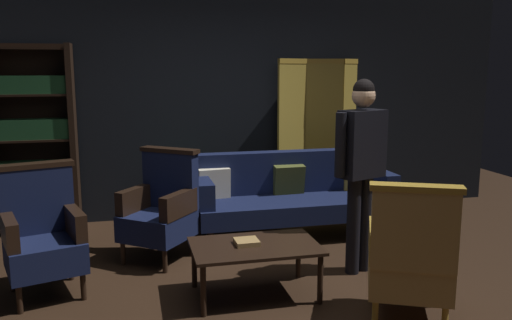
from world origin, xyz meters
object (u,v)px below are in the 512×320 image
(armchair_gilt_accent, at_px, (410,257))
(standing_figure, at_px, (361,158))
(armchair_wing_right, at_px, (161,208))
(book_tan_leather, at_px, (247,242))
(folding_screen, at_px, (323,133))
(armchair_wing_left, at_px, (42,234))
(velvet_couch, at_px, (291,193))
(bookshelf, at_px, (33,136))
(potted_plant, at_px, (171,187))
(coffee_table, at_px, (255,250))

(armchair_gilt_accent, bearing_deg, standing_figure, 86.72)
(armchair_wing_right, relative_size, standing_figure, 0.61)
(armchair_gilt_accent, xyz_separation_m, book_tan_leather, (-1.01, 0.72, -0.05))
(folding_screen, distance_m, book_tan_leather, 2.80)
(armchair_wing_left, height_order, book_tan_leather, armchair_wing_left)
(folding_screen, distance_m, velvet_couch, 1.22)
(standing_figure, bearing_deg, armchair_wing_left, 176.39)
(bookshelf, xyz_separation_m, potted_plant, (1.45, -0.19, -0.59))
(velvet_couch, height_order, armchair_gilt_accent, armchair_gilt_accent)
(armchair_gilt_accent, xyz_separation_m, standing_figure, (0.06, 0.97, 0.54))
(potted_plant, bearing_deg, bookshelf, 172.41)
(velvet_couch, xyz_separation_m, book_tan_leather, (-0.82, -1.44, -0.01))
(armchair_wing_left, bearing_deg, folding_screen, 31.57)
(standing_figure, distance_m, potted_plant, 2.36)
(coffee_table, relative_size, standing_figure, 0.59)
(armchair_wing_right, distance_m, standing_figure, 1.91)
(bookshelf, distance_m, armchair_wing_right, 1.84)
(potted_plant, relative_size, book_tan_leather, 4.42)
(armchair_wing_left, relative_size, armchair_wing_right, 1.00)
(standing_figure, bearing_deg, bookshelf, 146.87)
(bookshelf, height_order, coffee_table, bookshelf)
(armchair_gilt_accent, bearing_deg, book_tan_leather, 144.59)
(velvet_couch, bearing_deg, bookshelf, 164.69)
(coffee_table, bearing_deg, standing_figure, 15.27)
(velvet_couch, relative_size, coffee_table, 2.12)
(velvet_couch, relative_size, standing_figure, 1.25)
(velvet_couch, relative_size, book_tan_leather, 11.52)
(folding_screen, distance_m, standing_figure, 2.09)
(armchair_wing_left, height_order, standing_figure, standing_figure)
(standing_figure, bearing_deg, potted_plant, 130.89)
(armchair_wing_right, xyz_separation_m, standing_figure, (1.67, -0.74, 0.54))
(book_tan_leather, bearing_deg, armchair_wing_right, 121.40)
(velvet_couch, height_order, standing_figure, standing_figure)
(armchair_gilt_accent, distance_m, armchair_wing_right, 2.35)
(velvet_couch, height_order, potted_plant, velvet_couch)
(armchair_gilt_accent, distance_m, book_tan_leather, 1.25)
(folding_screen, height_order, standing_figure, folding_screen)
(armchair_wing_right, xyz_separation_m, potted_plant, (0.17, 1.00, -0.02))
(coffee_table, bearing_deg, armchair_wing_left, 164.84)
(velvet_couch, bearing_deg, standing_figure, -77.88)
(folding_screen, bearing_deg, potted_plant, -170.74)
(velvet_couch, height_order, coffee_table, velvet_couch)
(folding_screen, height_order, coffee_table, folding_screen)
(folding_screen, bearing_deg, armchair_gilt_accent, -98.98)
(coffee_table, distance_m, potted_plant, 2.07)
(coffee_table, bearing_deg, potted_plant, 103.77)
(velvet_couch, distance_m, armchair_wing_left, 2.60)
(bookshelf, relative_size, standing_figure, 1.20)
(bookshelf, height_order, book_tan_leather, bookshelf)
(armchair_wing_left, xyz_separation_m, standing_figure, (2.64, -0.17, 0.54))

